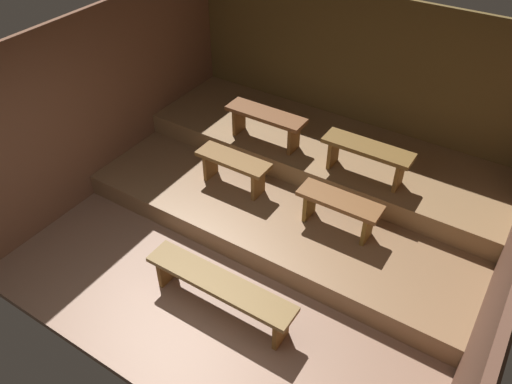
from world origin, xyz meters
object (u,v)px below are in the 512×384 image
bench_floor_center (220,287)px  bench_lower_left (233,165)px  bench_lower_right (339,206)px  bench_middle_left (266,119)px  bench_middle_right (367,153)px

bench_floor_center → bench_lower_left: size_ratio=1.75×
bench_floor_center → bench_lower_right: (0.61, 1.56, 0.26)m
bench_floor_center → bench_middle_left: (-0.88, 2.32, 0.56)m
bench_lower_left → bench_middle_right: bearing=27.1°
bench_floor_center → bench_lower_right: bench_lower_right is taller
bench_floor_center → bench_middle_right: bench_middle_right is taller
bench_floor_center → bench_middle_right: bearing=75.8°
bench_floor_center → bench_lower_left: bearing=119.8°
bench_lower_left → bench_middle_left: bearing=88.7°
bench_middle_left → bench_middle_right: size_ratio=1.00×
bench_middle_right → bench_floor_center: bearing=-104.2°
bench_lower_right → bench_middle_right: 0.81m
bench_floor_center → bench_middle_left: bench_middle_left is taller
bench_floor_center → bench_lower_right: 1.69m
bench_floor_center → bench_lower_left: (-0.89, 1.56, 0.26)m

